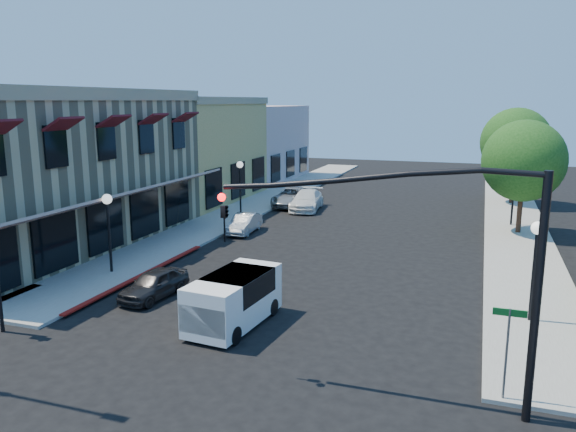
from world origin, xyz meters
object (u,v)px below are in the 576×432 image
(lamppost_left_far, at_px, (240,174))
(parked_car_c, at_px, (307,200))
(lamppost_left_near, at_px, (108,213))
(parked_car_d, at_px, (292,197))
(street_tree_b, at_px, (516,142))
(street_name_sign, at_px, (508,339))
(parked_car_a, at_px, (154,284))
(lamppost_right_far, at_px, (514,182))
(white_van, at_px, (233,297))
(lamppost_right_near, at_px, (536,246))
(parked_car_b, at_px, (244,224))
(signal_mast_arm, at_px, (442,247))
(street_tree_a, at_px, (524,161))

(lamppost_left_far, height_order, parked_car_c, lamppost_left_far)
(lamppost_left_near, distance_m, parked_car_d, 18.26)
(street_tree_b, xyz_separation_m, street_name_sign, (-1.30, -29.80, -2.85))
(street_tree_b, relative_size, parked_car_a, 2.18)
(lamppost_left_far, distance_m, lamppost_right_far, 17.12)
(white_van, height_order, parked_car_a, white_van)
(lamppost_right_near, bearing_deg, parked_car_b, 147.97)
(lamppost_left_near, relative_size, lamppost_left_far, 1.00)
(lamppost_right_near, xyz_separation_m, parked_car_b, (-14.62, 9.15, -2.19))
(parked_car_b, relative_size, parked_car_c, 0.72)
(lamppost_right_near, distance_m, parked_car_a, 13.88)
(lamppost_left_near, distance_m, white_van, 8.46)
(lamppost_left_near, bearing_deg, white_van, -25.14)
(street_name_sign, xyz_separation_m, white_van, (-8.50, 2.28, -0.68))
(white_van, distance_m, parked_car_b, 13.67)
(signal_mast_arm, bearing_deg, lamppost_left_near, 155.63)
(street_name_sign, distance_m, parked_car_c, 25.93)
(street_tree_a, height_order, lamppost_right_near, street_tree_a)
(signal_mast_arm, xyz_separation_m, lamppost_right_near, (2.64, 6.50, -1.35))
(street_tree_a, bearing_deg, parked_car_a, -130.90)
(street_tree_b, xyz_separation_m, signal_mast_arm, (-2.94, -30.50, -0.46))
(street_tree_a, distance_m, parked_car_b, 16.11)
(street_tree_b, xyz_separation_m, white_van, (-9.80, -27.52, -3.53))
(signal_mast_arm, xyz_separation_m, lamppost_left_far, (-14.36, 20.50, -1.35))
(parked_car_c, xyz_separation_m, parked_car_d, (-1.40, 1.00, -0.00))
(street_tree_a, relative_size, signal_mast_arm, 0.81)
(signal_mast_arm, distance_m, lamppost_left_far, 25.07)
(street_tree_b, height_order, lamppost_left_near, street_tree_b)
(parked_car_b, distance_m, parked_car_c, 7.97)
(street_tree_b, distance_m, parked_car_d, 16.61)
(lamppost_left_far, bearing_deg, lamppost_right_far, 6.71)
(street_name_sign, bearing_deg, parked_car_d, 119.93)
(street_tree_b, bearing_deg, lamppost_left_far, -149.97)
(lamppost_right_near, bearing_deg, lamppost_right_far, 90.00)
(lamppost_right_near, relative_size, parked_car_c, 0.77)
(parked_car_a, xyz_separation_m, parked_car_d, (-1.14, 20.00, 0.12))
(lamppost_right_near, relative_size, parked_car_d, 0.74)
(parked_car_a, distance_m, parked_car_b, 11.20)
(parked_car_b, bearing_deg, lamppost_right_far, 21.53)
(lamppost_left_near, distance_m, parked_car_b, 9.70)
(street_tree_b, bearing_deg, street_tree_a, -90.00)
(white_van, relative_size, parked_car_c, 0.89)
(street_tree_a, xyz_separation_m, parked_car_a, (-13.86, -16.00, -3.65))
(parked_car_b, bearing_deg, signal_mast_arm, -56.16)
(parked_car_d, bearing_deg, parked_car_b, -92.62)
(white_van, xyz_separation_m, parked_car_a, (-4.06, 1.52, -0.47))
(parked_car_b, xyz_separation_m, parked_car_d, (-0.08, 8.85, 0.12))
(parked_car_c, bearing_deg, lamppost_right_near, -58.56)
(street_name_sign, xyz_separation_m, parked_car_b, (-13.62, 14.95, -1.15))
(lamppost_left_near, height_order, lamppost_right_far, same)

